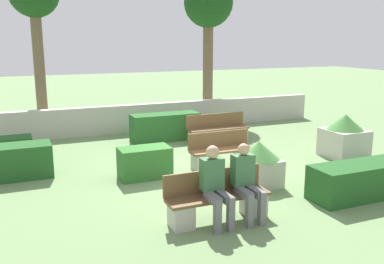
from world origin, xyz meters
TOP-DOWN VIEW (x-y plane):
  - ground_plane at (0.00, 0.00)m, footprint 60.00×60.00m
  - perimeter_wall at (0.00, 5.13)m, footprint 12.83×0.30m
  - bench_front at (-1.12, -2.46)m, footprint 1.85×0.49m
  - bench_left_side at (0.37, 0.29)m, footprint 1.62×0.48m
  - bench_right_side at (1.41, 2.61)m, footprint 1.91×0.49m
  - person_seated_man at (-1.24, -2.60)m, footprint 0.38×0.63m
  - person_seated_woman at (-0.65, -2.60)m, footprint 0.38×0.63m
  - hedge_block_near_right at (-4.29, 1.39)m, footprint 1.59×0.77m
  - hedge_block_mid_left at (-4.44, 3.19)m, footprint 1.21×0.66m
  - hedge_block_mid_right at (0.07, 3.56)m, footprint 2.11×0.71m
  - hedge_block_far_left at (1.98, -2.58)m, footprint 2.10×0.76m
  - hedge_block_far_right at (-1.59, 0.27)m, footprint 1.15×0.64m
  - planter_corner_left at (3.79, -0.12)m, footprint 1.00×1.00m
  - planter_corner_right at (0.48, -1.18)m, footprint 0.91×0.91m
  - tree_leftmost at (-3.30, 6.45)m, footprint 1.62×1.62m
  - tree_center_left at (3.11, 6.96)m, footprint 1.92×1.92m

SIDE VIEW (x-z plane):
  - ground_plane at x=0.00m, z-range 0.00..0.00m
  - hedge_block_mid_left at x=-4.44m, z-range 0.00..0.56m
  - bench_left_side at x=0.37m, z-range -0.11..0.75m
  - bench_front at x=-1.12m, z-range -0.10..0.76m
  - bench_right_side at x=1.41m, z-range -0.09..0.76m
  - hedge_block_far_left at x=1.98m, z-range 0.00..0.68m
  - hedge_block_far_right at x=-1.59m, z-range 0.00..0.70m
  - hedge_block_near_right at x=-4.29m, z-range 0.00..0.76m
  - hedge_block_mid_right at x=0.07m, z-range 0.00..0.83m
  - perimeter_wall at x=0.00m, z-range 0.00..0.92m
  - planter_corner_right at x=0.48m, z-range 0.02..0.99m
  - planter_corner_left at x=3.79m, z-range -0.01..1.13m
  - person_seated_woman at x=-0.65m, z-range 0.07..1.40m
  - person_seated_man at x=-1.24m, z-range 0.07..1.43m
  - tree_center_left at x=3.11m, z-range 1.54..6.95m
  - tree_leftmost at x=-3.30m, z-range 1.60..6.96m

